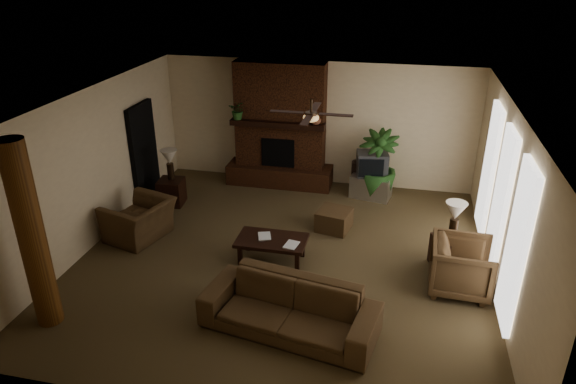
% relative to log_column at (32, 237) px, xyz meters
% --- Properties ---
extents(room_shell, '(7.00, 7.00, 7.00)m').
position_rel_log_column_xyz_m(room_shell, '(2.95, 2.40, 0.00)').
color(room_shell, brown).
rests_on(room_shell, ground).
extents(fireplace, '(2.40, 0.70, 2.80)m').
position_rel_log_column_xyz_m(fireplace, '(2.15, 5.62, -0.24)').
color(fireplace, '#502815').
rests_on(fireplace, ground).
extents(windows, '(0.08, 3.65, 2.35)m').
position_rel_log_column_xyz_m(windows, '(6.40, 2.60, -0.05)').
color(windows, white).
rests_on(windows, ground).
extents(log_column, '(0.36, 0.36, 2.80)m').
position_rel_log_column_xyz_m(log_column, '(0.00, 0.00, 0.00)').
color(log_column, brown).
rests_on(log_column, ground).
extents(doorway, '(0.10, 1.00, 2.10)m').
position_rel_log_column_xyz_m(doorway, '(-0.49, 4.20, -0.35)').
color(doorway, black).
rests_on(doorway, ground).
extents(ceiling_fan, '(1.35, 1.35, 0.37)m').
position_rel_log_column_xyz_m(ceiling_fan, '(3.35, 2.70, 1.13)').
color(ceiling_fan, '#2F2115').
rests_on(ceiling_fan, ceiling).
extents(sofa, '(2.56, 1.16, 0.97)m').
position_rel_log_column_xyz_m(sofa, '(3.46, 0.55, -0.92)').
color(sofa, '#513A22').
rests_on(sofa, ground).
extents(armchair_left, '(1.01, 1.28, 0.98)m').
position_rel_log_column_xyz_m(armchair_left, '(0.16, 2.54, -0.91)').
color(armchair_left, '#513A22').
rests_on(armchair_left, ground).
extents(armchair_right, '(0.90, 0.96, 0.95)m').
position_rel_log_column_xyz_m(armchair_right, '(5.90, 2.07, -0.93)').
color(armchair_right, '#513A22').
rests_on(armchair_right, ground).
extents(coffee_table, '(1.20, 0.70, 0.43)m').
position_rel_log_column_xyz_m(coffee_table, '(2.78, 2.28, -1.03)').
color(coffee_table, black).
rests_on(coffee_table, ground).
extents(ottoman, '(0.71, 0.71, 0.40)m').
position_rel_log_column_xyz_m(ottoman, '(3.68, 3.64, -1.20)').
color(ottoman, '#513A22').
rests_on(ottoman, ground).
extents(tv_stand, '(0.93, 0.66, 0.50)m').
position_rel_log_column_xyz_m(tv_stand, '(4.27, 5.28, -1.15)').
color(tv_stand, silver).
rests_on(tv_stand, ground).
extents(tv, '(0.73, 0.63, 0.52)m').
position_rel_log_column_xyz_m(tv, '(4.26, 5.32, -0.64)').
color(tv, '#3B3B3D').
rests_on(tv, tv_stand).
extents(floor_vase, '(0.34, 0.34, 0.77)m').
position_rel_log_column_xyz_m(floor_vase, '(3.97, 5.55, -0.97)').
color(floor_vase, black).
rests_on(floor_vase, ground).
extents(floor_plant, '(1.09, 1.63, 0.84)m').
position_rel_log_column_xyz_m(floor_plant, '(4.37, 5.33, -0.98)').
color(floor_plant, '#295321').
rests_on(floor_plant, ground).
extents(side_table_left, '(0.55, 0.55, 0.55)m').
position_rel_log_column_xyz_m(side_table_left, '(0.14, 4.02, -1.12)').
color(side_table_left, black).
rests_on(side_table_left, ground).
extents(lamp_left, '(0.39, 0.39, 0.65)m').
position_rel_log_column_xyz_m(lamp_left, '(0.14, 4.08, -0.40)').
color(lamp_left, '#2F2115').
rests_on(lamp_left, side_table_left).
extents(side_table_right, '(0.64, 0.64, 0.55)m').
position_rel_log_column_xyz_m(side_table_right, '(5.75, 2.72, -1.12)').
color(side_table_right, black).
rests_on(side_table_right, ground).
extents(lamp_right, '(0.40, 0.40, 0.65)m').
position_rel_log_column_xyz_m(lamp_right, '(5.78, 2.77, -0.40)').
color(lamp_right, '#2F2115').
rests_on(lamp_right, side_table_right).
extents(mantel_plant, '(0.39, 0.43, 0.33)m').
position_rel_log_column_xyz_m(mantel_plant, '(1.27, 5.34, 0.32)').
color(mantel_plant, '#295321').
rests_on(mantel_plant, fireplace).
extents(mantel_vase, '(0.26, 0.26, 0.22)m').
position_rel_log_column_xyz_m(mantel_vase, '(3.00, 5.34, 0.27)').
color(mantel_vase, brown).
rests_on(mantel_vase, fireplace).
extents(book_a, '(0.21, 0.09, 0.29)m').
position_rel_log_column_xyz_m(book_a, '(2.54, 2.28, -0.83)').
color(book_a, '#999999').
rests_on(book_a, coffee_table).
extents(book_b, '(0.21, 0.06, 0.29)m').
position_rel_log_column_xyz_m(book_b, '(3.05, 2.15, -0.82)').
color(book_b, '#999999').
rests_on(book_b, coffee_table).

